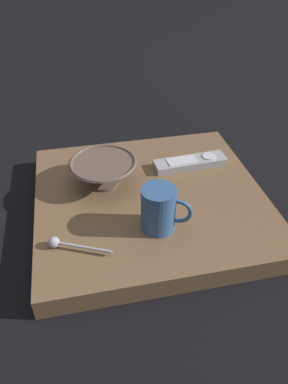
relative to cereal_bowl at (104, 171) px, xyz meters
name	(u,v)px	position (x,y,z in m)	size (l,w,h in m)	color
ground_plane	(150,209)	(-0.06, -0.10, -0.09)	(6.00, 6.00, 0.00)	black
table	(150,202)	(-0.06, -0.10, -0.06)	(0.52, 0.55, 0.05)	brown
cereal_bowl	(104,171)	(0.00, 0.00, 0.00)	(0.17, 0.17, 0.07)	brown
coffee_mug	(159,209)	(-0.18, -0.10, 0.01)	(0.07, 0.10, 0.10)	#33598C
teaspoon	(61,243)	(-0.20, 0.11, -0.03)	(0.07, 0.13, 0.02)	#A3A5B2
tv_remote_near	(190,162)	(0.03, -0.24, -0.03)	(0.06, 0.20, 0.02)	#9E9EA3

